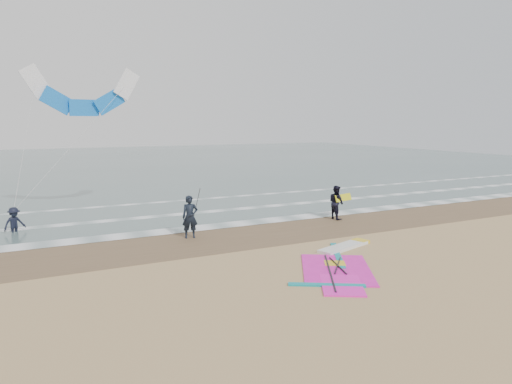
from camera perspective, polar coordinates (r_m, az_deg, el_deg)
name	(u,v)px	position (r m, az deg, el deg)	size (l,w,h in m)	color
ground	(330,268)	(17.24, 9.22, -9.40)	(120.00, 120.00, 0.00)	tan
sea_water	(114,163)	(62.27, -17.29, 3.44)	(120.00, 80.00, 0.02)	#47605E
wet_sand_band	(258,233)	(22.20, 0.20, -5.16)	(120.00, 5.00, 0.01)	brown
foam_waterline	(223,216)	(26.15, -4.14, -2.99)	(120.00, 9.15, 0.02)	white
windsurf_rig	(340,262)	(17.87, 10.47, -8.66)	(5.97, 5.65, 0.14)	white
person_standing	(190,217)	(21.32, -8.25, -3.10)	(0.73, 0.48, 1.99)	black
person_walking	(336,202)	(25.60, 9.99, -1.28)	(0.91, 0.71, 1.88)	black
person_wading	(14,216)	(25.08, -28.02, -2.71)	(1.04, 0.60, 1.60)	black
held_pole	(196,206)	(21.32, -7.51, -1.81)	(0.17, 0.86, 1.82)	black
carried_kiteboard	(343,198)	(25.72, 10.86, -0.69)	(1.30, 0.51, 0.39)	yellow
surf_kite	(83,95)	(28.01, -20.78, 11.23)	(7.05, 3.41, 7.43)	white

